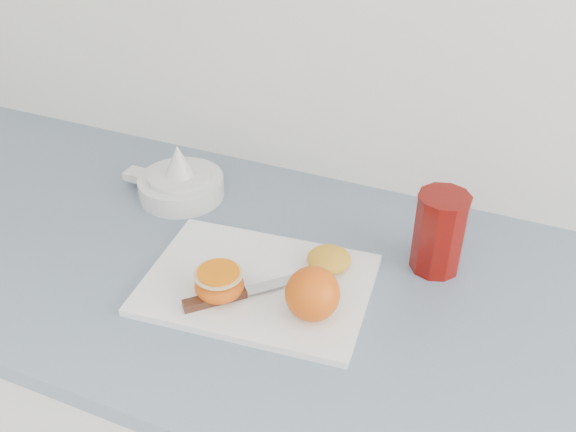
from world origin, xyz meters
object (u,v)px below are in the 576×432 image
(citrus_juicer, at_px, (180,182))
(red_tumbler, at_px, (439,235))
(half_orange, at_px, (219,284))
(cutting_board, at_px, (257,284))

(citrus_juicer, relative_size, red_tumbler, 1.49)
(red_tumbler, bearing_deg, citrus_juicer, 177.34)
(half_orange, distance_m, citrus_juicer, 0.31)
(citrus_juicer, bearing_deg, half_orange, -48.23)
(half_orange, bearing_deg, red_tumbler, 37.07)
(cutting_board, relative_size, citrus_juicer, 1.69)
(cutting_board, distance_m, half_orange, 0.07)
(cutting_board, xyz_separation_m, half_orange, (-0.04, -0.05, 0.03))
(cutting_board, height_order, red_tumbler, red_tumbler)
(citrus_juicer, bearing_deg, cutting_board, -36.47)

